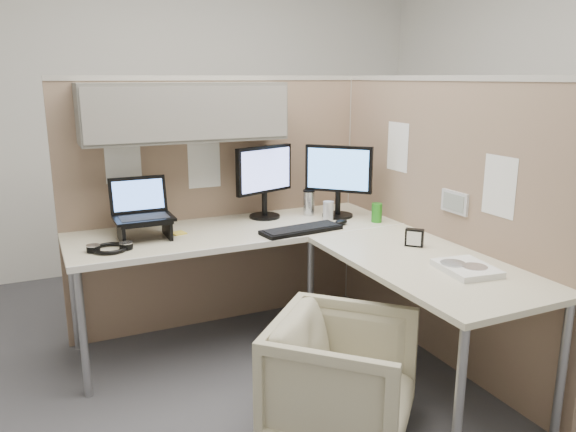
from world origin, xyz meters
name	(u,v)px	position (x,y,z in m)	size (l,w,h in m)	color
ground	(291,375)	(0.00, 0.00, 0.00)	(4.50, 4.50, 0.00)	#403F45
partition_back	(204,163)	(-0.22, 0.83, 1.10)	(2.00, 0.36, 1.63)	#947761
partition_right	(436,219)	(0.90, -0.07, 0.82)	(0.07, 2.03, 1.63)	#947761
desk	(301,249)	(0.12, 0.13, 0.69)	(2.00, 1.98, 0.73)	beige
office_chair	(342,372)	(-0.01, -0.58, 0.31)	(0.61, 0.57, 0.63)	#BEB897
monitor_left	(264,176)	(0.15, 0.71, 1.00)	(0.43, 0.20, 0.47)	black
monitor_right	(338,175)	(0.59, 0.54, 1.00)	(0.33, 0.34, 0.47)	black
laptop_station	(143,216)	(-0.66, 0.56, 0.86)	(0.32, 0.28, 0.34)	black
keyboard	(301,230)	(0.21, 0.30, 0.74)	(0.49, 0.16, 0.02)	black
mouse	(341,222)	(0.51, 0.35, 0.75)	(0.10, 0.06, 0.03)	black
travel_mug	(309,202)	(0.44, 0.66, 0.81)	(0.08, 0.08, 0.17)	silver
soda_can_green	(377,213)	(0.75, 0.31, 0.79)	(0.07, 0.07, 0.12)	#268C1E
soda_can_silver	(328,211)	(0.50, 0.49, 0.79)	(0.07, 0.07, 0.12)	silver
sticky_note_b	(269,235)	(0.01, 0.31, 0.73)	(0.08, 0.08, 0.01)	yellow
sticky_note_c	(178,233)	(-0.46, 0.57, 0.73)	(0.08, 0.08, 0.01)	yellow
headphones	(110,248)	(-0.87, 0.39, 0.74)	(0.23, 0.21, 0.03)	black
paper_stack	(466,268)	(0.61, -0.65, 0.75)	(0.26, 0.31, 0.03)	white
desk_clock	(414,238)	(0.64, -0.22, 0.78)	(0.09, 0.10, 0.10)	black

